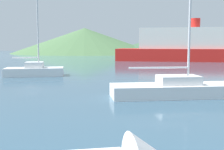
{
  "coord_description": "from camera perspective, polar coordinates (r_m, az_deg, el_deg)",
  "views": [
    {
      "loc": [
        0.78,
        -0.43,
        2.78
      ],
      "look_at": [
        -0.85,
        14.0,
        1.2
      ],
      "focal_mm": 45.0,
      "sensor_mm": 36.0,
      "label": 1
    }
  ],
  "objects": [
    {
      "name": "sailboat_inner",
      "position": [
        15.44,
        13.29,
        -2.68
      ],
      "size": [
        7.45,
        3.63,
        7.12
      ],
      "rotation": [
        0.0,
        0.0,
        0.23
      ],
      "color": "white",
      "rests_on": "ground_plane"
    },
    {
      "name": "sailboat_middle",
      "position": [
        25.89,
        -15.45,
        0.98
      ],
      "size": [
        5.43,
        3.41,
        10.09
      ],
      "rotation": [
        0.0,
        0.0,
        0.27
      ],
      "color": "white",
      "rests_on": "ground_plane"
    },
    {
      "name": "ferry_distant",
      "position": [
        49.77,
        16.39,
        5.57
      ],
      "size": [
        26.55,
        8.58,
        7.15
      ],
      "rotation": [
        0.0,
        0.0,
        -0.08
      ],
      "color": "red",
      "rests_on": "ground_plane"
    },
    {
      "name": "hill_central",
      "position": [
        94.88,
        12.0,
        6.25
      ],
      "size": [
        46.09,
        46.09,
        6.14
      ],
      "color": "#38563D",
      "rests_on": "ground_plane"
    },
    {
      "name": "hill_west",
      "position": [
        92.41,
        -5.57,
        6.97
      ],
      "size": [
        46.63,
        46.63,
        8.11
      ],
      "color": "#476B42",
      "rests_on": "ground_plane"
    }
  ]
}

